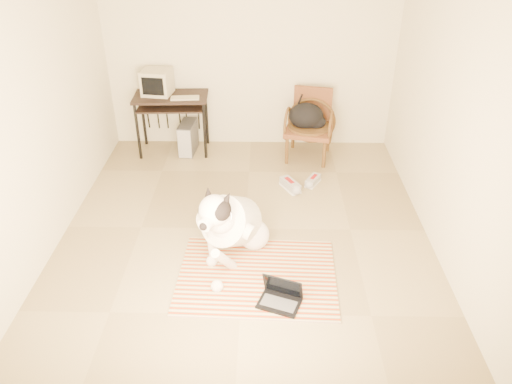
{
  "coord_description": "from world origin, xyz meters",
  "views": [
    {
      "loc": [
        0.2,
        -4.56,
        3.25
      ],
      "look_at": [
        0.13,
        -0.45,
        0.75
      ],
      "focal_mm": 35.0,
      "sensor_mm": 36.0,
      "label": 1
    }
  ],
  "objects_px": {
    "pc_tower": "(188,138)",
    "rattan_chair": "(310,125)",
    "dog": "(232,224)",
    "laptop": "(281,296)",
    "crt_monitor": "(157,82)",
    "backpack": "(308,117)",
    "computer_desk": "(171,104)"
  },
  "relations": [
    {
      "from": "pc_tower",
      "to": "crt_monitor",
      "type": "bearing_deg",
      "value": 168.03
    },
    {
      "from": "laptop",
      "to": "backpack",
      "type": "height_order",
      "value": "backpack"
    },
    {
      "from": "dog",
      "to": "laptop",
      "type": "bearing_deg",
      "value": -56.22
    },
    {
      "from": "crt_monitor",
      "to": "pc_tower",
      "type": "relative_size",
      "value": 0.87
    },
    {
      "from": "laptop",
      "to": "rattan_chair",
      "type": "relative_size",
      "value": 0.47
    },
    {
      "from": "crt_monitor",
      "to": "backpack",
      "type": "bearing_deg",
      "value": -5.41
    },
    {
      "from": "rattan_chair",
      "to": "backpack",
      "type": "xyz_separation_m",
      "value": [
        -0.04,
        -0.03,
        0.12
      ]
    },
    {
      "from": "dog",
      "to": "crt_monitor",
      "type": "relative_size",
      "value": 3.06
    },
    {
      "from": "crt_monitor",
      "to": "backpack",
      "type": "distance_m",
      "value": 2.11
    },
    {
      "from": "dog",
      "to": "backpack",
      "type": "bearing_deg",
      "value": 68.03
    },
    {
      "from": "crt_monitor",
      "to": "pc_tower",
      "type": "distance_m",
      "value": 0.88
    },
    {
      "from": "dog",
      "to": "crt_monitor",
      "type": "distance_m",
      "value": 2.78
    },
    {
      "from": "pc_tower",
      "to": "computer_desk",
      "type": "bearing_deg",
      "value": 176.72
    },
    {
      "from": "dog",
      "to": "crt_monitor",
      "type": "bearing_deg",
      "value": 115.24
    },
    {
      "from": "laptop",
      "to": "crt_monitor",
      "type": "relative_size",
      "value": 1.05
    },
    {
      "from": "backpack",
      "to": "dog",
      "type": "bearing_deg",
      "value": -111.97
    },
    {
      "from": "laptop",
      "to": "crt_monitor",
      "type": "xyz_separation_m",
      "value": [
        -1.63,
        3.16,
        0.92
      ]
    },
    {
      "from": "pc_tower",
      "to": "rattan_chair",
      "type": "relative_size",
      "value": 0.52
    },
    {
      "from": "laptop",
      "to": "pc_tower",
      "type": "height_order",
      "value": "pc_tower"
    },
    {
      "from": "pc_tower",
      "to": "backpack",
      "type": "xyz_separation_m",
      "value": [
        1.68,
        -0.11,
        0.38
      ]
    },
    {
      "from": "crt_monitor",
      "to": "pc_tower",
      "type": "bearing_deg",
      "value": -11.97
    },
    {
      "from": "laptop",
      "to": "backpack",
      "type": "bearing_deg",
      "value": 81.82
    },
    {
      "from": "dog",
      "to": "laptop",
      "type": "distance_m",
      "value": 0.91
    },
    {
      "from": "laptop",
      "to": "pc_tower",
      "type": "distance_m",
      "value": 3.33
    },
    {
      "from": "dog",
      "to": "laptop",
      "type": "relative_size",
      "value": 2.92
    },
    {
      "from": "laptop",
      "to": "backpack",
      "type": "distance_m",
      "value": 3.04
    },
    {
      "from": "crt_monitor",
      "to": "laptop",
      "type": "bearing_deg",
      "value": -62.69
    },
    {
      "from": "computer_desk",
      "to": "pc_tower",
      "type": "relative_size",
      "value": 2.12
    },
    {
      "from": "crt_monitor",
      "to": "rattan_chair",
      "type": "height_order",
      "value": "crt_monitor"
    },
    {
      "from": "crt_monitor",
      "to": "rattan_chair",
      "type": "relative_size",
      "value": 0.45
    },
    {
      "from": "computer_desk",
      "to": "rattan_chair",
      "type": "relative_size",
      "value": 1.1
    },
    {
      "from": "computer_desk",
      "to": "pc_tower",
      "type": "distance_m",
      "value": 0.54
    }
  ]
}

